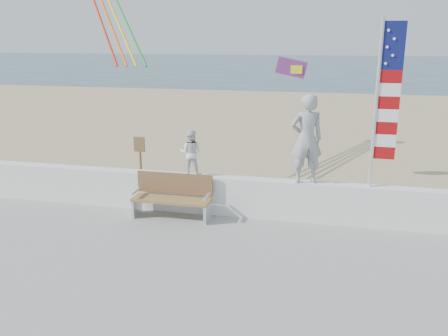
{
  "coord_description": "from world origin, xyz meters",
  "views": [
    {
      "loc": [
        2.49,
        -8.21,
        4.19
      ],
      "look_at": [
        0.2,
        1.8,
        1.35
      ],
      "focal_mm": 38.0,
      "sensor_mm": 36.0,
      "label": 1
    }
  ],
  "objects": [
    {
      "name": "sand",
      "position": [
        0.0,
        9.0,
        0.04
      ],
      "size": [
        90.0,
        40.0,
        0.08
      ],
      "primitive_type": "cube",
      "color": "tan",
      "rests_on": "ground"
    },
    {
      "name": "flag",
      "position": [
        3.5,
        2.0,
        2.99
      ],
      "size": [
        0.5,
        0.08,
        3.5
      ],
      "color": "white",
      "rests_on": "seawall"
    },
    {
      "name": "seawall",
      "position": [
        0.0,
        2.0,
        0.63
      ],
      "size": [
        30.0,
        0.35,
        0.9
      ],
      "primitive_type": "cube",
      "color": "white",
      "rests_on": "boardwalk"
    },
    {
      "name": "adult",
      "position": [
        1.99,
        2.0,
        2.06
      ],
      "size": [
        0.83,
        0.68,
        1.96
      ],
      "primitive_type": "imported",
      "rotation": [
        0.0,
        0.0,
        3.48
      ],
      "color": "#9E9FA3",
      "rests_on": "seawall"
    },
    {
      "name": "sign",
      "position": [
        -2.65,
        3.75,
        0.94
      ],
      "size": [
        0.32,
        0.07,
        1.46
      ],
      "color": "#8C6243",
      "rests_on": "sand"
    },
    {
      "name": "parafoil_kite",
      "position": [
        1.35,
        5.21,
        3.38
      ],
      "size": [
        0.9,
        0.29,
        0.61
      ],
      "color": "red",
      "rests_on": "ground"
    },
    {
      "name": "ground",
      "position": [
        0.0,
        0.0,
        0.0
      ],
      "size": [
        220.0,
        220.0,
        0.0
      ],
      "primitive_type": "plane",
      "color": "#2B4857",
      "rests_on": "ground"
    },
    {
      "name": "bench",
      "position": [
        -0.95,
        1.55,
        0.69
      ],
      "size": [
        1.8,
        0.57,
        1.0
      ],
      "color": "olive",
      "rests_on": "boardwalk"
    },
    {
      "name": "child",
      "position": [
        -0.64,
        2.0,
        1.61
      ],
      "size": [
        0.55,
        0.44,
        1.06
      ],
      "primitive_type": "imported",
      "rotation": [
        0.0,
        0.0,
        3.23
      ],
      "color": "white",
      "rests_on": "seawall"
    }
  ]
}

